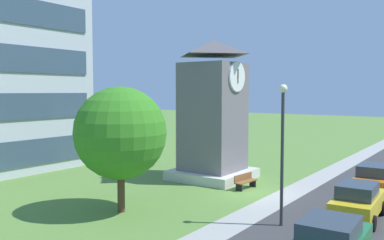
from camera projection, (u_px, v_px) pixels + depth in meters
ground_plane at (254, 193)px, 23.67m from camera, size 160.00×160.00×0.00m
street_asphalt at (367, 210)px, 20.13m from camera, size 120.00×7.20×0.01m
kerb_strip at (283, 197)px, 22.66m from camera, size 120.00×1.60×0.01m
clock_tower at (213, 118)px, 27.30m from camera, size 4.71×4.71×9.15m
park_bench at (245, 181)px, 24.61m from camera, size 1.84×0.68×0.88m
street_lamp at (282, 139)px, 17.62m from camera, size 0.36×0.36×6.12m
tree_by_building at (120, 133)px, 19.66m from camera, size 4.45×4.45×6.06m
parked_car_yellow at (358, 201)px, 18.65m from camera, size 4.30×2.06×1.69m
parked_car_orange at (374, 179)px, 23.40m from camera, size 4.36×2.03×1.69m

